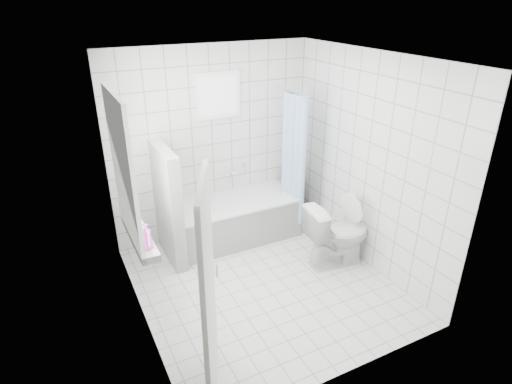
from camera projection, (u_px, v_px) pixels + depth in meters
ground at (264, 284)px, 5.10m from camera, size 3.00×3.00×0.00m
ceiling at (266, 58)px, 4.00m from camera, size 3.00×3.00×0.00m
wall_back at (212, 144)px, 5.76m from camera, size 2.80×0.02×2.60m
wall_front at (354, 254)px, 3.34m from camera, size 2.80×0.02×2.60m
wall_left at (132, 212)px, 3.97m from camera, size 0.02×3.00×2.60m
wall_right at (368, 163)px, 5.12m from camera, size 0.02×3.00×2.60m
window_left at (126, 171)px, 4.11m from camera, size 0.01×0.90×1.40m
window_back at (219, 96)px, 5.49m from camera, size 0.50×0.01×0.50m
window_sill at (139, 236)px, 4.44m from camera, size 0.18×1.02×0.08m
door at (209, 297)px, 3.33m from camera, size 0.37×0.74×2.00m
bathtub at (235, 219)px, 5.94m from camera, size 1.73×0.77×0.58m
partition_wall at (168, 205)px, 5.33m from camera, size 0.15×0.85×1.50m
tiled_ledge at (286, 199)px, 6.55m from camera, size 0.40×0.24×0.55m
toilet at (338, 235)px, 5.33m from camera, size 0.86×0.57×0.83m
curtain_rod at (290, 91)px, 5.53m from camera, size 0.02×0.80×0.02m
shower_curtain at (293, 159)px, 5.81m from camera, size 0.14×0.48×1.78m
tub_faucet at (231, 173)px, 6.02m from camera, size 0.18×0.06×0.06m
sill_bottles at (141, 228)px, 4.30m from camera, size 0.18×0.74×0.27m
ledge_bottles at (288, 176)px, 6.37m from camera, size 0.14×0.17×0.25m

